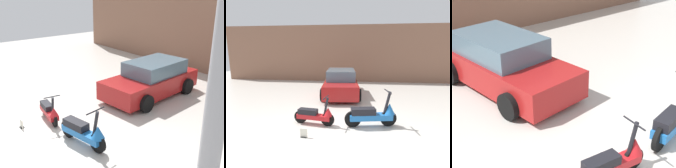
% 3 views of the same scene
% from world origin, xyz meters
% --- Properties ---
extents(ground_plane, '(28.00, 28.00, 0.00)m').
position_xyz_m(ground_plane, '(0.00, 0.00, 0.00)').
color(ground_plane, beige).
extents(scooter_front_left, '(1.35, 0.50, 0.94)m').
position_xyz_m(scooter_front_left, '(-0.78, 0.68, 0.33)').
color(scooter_front_left, black).
rests_on(scooter_front_left, ground_plane).
extents(scooter_front_right, '(1.62, 0.64, 1.14)m').
position_xyz_m(scooter_front_right, '(1.03, 0.75, 0.40)').
color(scooter_front_right, black).
rests_on(scooter_front_right, ground_plane).
extents(car_rear_left, '(2.13, 4.00, 1.31)m').
position_xyz_m(car_rear_left, '(-0.36, 4.63, 0.63)').
color(car_rear_left, maroon).
rests_on(car_rear_left, ground_plane).
extents(placard_near_left_scooter, '(0.20, 0.13, 0.26)m').
position_xyz_m(placard_near_left_scooter, '(-0.91, -0.17, 0.11)').
color(placard_near_left_scooter, black).
rests_on(placard_near_left_scooter, ground_plane).
extents(support_column_side, '(0.38, 0.38, 4.14)m').
position_xyz_m(support_column_side, '(4.24, 1.31, 2.07)').
color(support_column_side, '#99999E').
rests_on(support_column_side, ground_plane).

